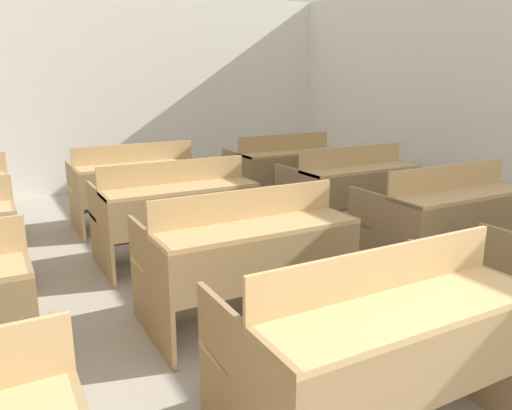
{
  "coord_description": "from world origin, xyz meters",
  "views": [
    {
      "loc": [
        -1.53,
        0.0,
        1.61
      ],
      "look_at": [
        0.02,
        2.84,
        0.78
      ],
      "focal_mm": 35.0,
      "sensor_mm": 36.0,
      "label": 1
    }
  ],
  "objects_px": {
    "bench_second_center": "(246,253)",
    "bench_third_right": "(350,187)",
    "bench_back_center": "(136,183)",
    "bench_front_center": "(375,339)",
    "bench_back_right": "(283,168)",
    "bench_second_right": "(444,216)",
    "bench_third_center": "(175,209)"
  },
  "relations": [
    {
      "from": "bench_second_center",
      "to": "bench_third_right",
      "type": "xyz_separation_m",
      "value": [
        1.91,
        1.29,
        0.0
      ]
    },
    {
      "from": "bench_back_center",
      "to": "bench_third_right",
      "type": "bearing_deg",
      "value": -33.61
    },
    {
      "from": "bench_front_center",
      "to": "bench_second_center",
      "type": "xyz_separation_m",
      "value": [
        0.02,
        1.27,
        0.0
      ]
    },
    {
      "from": "bench_back_center",
      "to": "bench_back_right",
      "type": "bearing_deg",
      "value": 0.48
    },
    {
      "from": "bench_third_right",
      "to": "bench_front_center",
      "type": "bearing_deg",
      "value": -127.11
    },
    {
      "from": "bench_second_center",
      "to": "bench_third_right",
      "type": "relative_size",
      "value": 1.0
    },
    {
      "from": "bench_back_center",
      "to": "bench_back_right",
      "type": "xyz_separation_m",
      "value": [
        1.91,
        0.02,
        0.0
      ]
    },
    {
      "from": "bench_second_right",
      "to": "bench_back_center",
      "type": "bearing_deg",
      "value": 126.64
    },
    {
      "from": "bench_third_center",
      "to": "bench_second_center",
      "type": "bearing_deg",
      "value": -88.88
    },
    {
      "from": "bench_third_center",
      "to": "bench_third_right",
      "type": "bearing_deg",
      "value": -0.35
    },
    {
      "from": "bench_second_right",
      "to": "bench_third_right",
      "type": "relative_size",
      "value": 1.0
    },
    {
      "from": "bench_second_right",
      "to": "bench_back_right",
      "type": "xyz_separation_m",
      "value": [
        0.01,
        2.57,
        0.0
      ]
    },
    {
      "from": "bench_second_right",
      "to": "bench_third_right",
      "type": "xyz_separation_m",
      "value": [
        0.03,
        1.27,
        0.0
      ]
    },
    {
      "from": "bench_second_center",
      "to": "bench_third_right",
      "type": "bearing_deg",
      "value": 33.94
    },
    {
      "from": "bench_front_center",
      "to": "bench_third_right",
      "type": "bearing_deg",
      "value": 52.89
    },
    {
      "from": "bench_third_center",
      "to": "bench_back_right",
      "type": "relative_size",
      "value": 1.0
    },
    {
      "from": "bench_front_center",
      "to": "bench_back_center",
      "type": "relative_size",
      "value": 1.0
    },
    {
      "from": "bench_front_center",
      "to": "bench_back_right",
      "type": "height_order",
      "value": "same"
    },
    {
      "from": "bench_front_center",
      "to": "bench_back_center",
      "type": "height_order",
      "value": "same"
    },
    {
      "from": "bench_front_center",
      "to": "bench_back_center",
      "type": "distance_m",
      "value": 3.84
    },
    {
      "from": "bench_second_right",
      "to": "bench_third_center",
      "type": "xyz_separation_m",
      "value": [
        -1.91,
        1.28,
        0.0
      ]
    },
    {
      "from": "bench_second_right",
      "to": "bench_third_right",
      "type": "bearing_deg",
      "value": 88.58
    },
    {
      "from": "bench_front_center",
      "to": "bench_third_right",
      "type": "height_order",
      "value": "same"
    },
    {
      "from": "bench_third_right",
      "to": "bench_back_right",
      "type": "xyz_separation_m",
      "value": [
        -0.02,
        1.3,
        0.0
      ]
    },
    {
      "from": "bench_third_center",
      "to": "bench_third_right",
      "type": "relative_size",
      "value": 1.0
    },
    {
      "from": "bench_third_center",
      "to": "bench_back_right",
      "type": "bearing_deg",
      "value": 33.89
    },
    {
      "from": "bench_back_right",
      "to": "bench_front_center",
      "type": "bearing_deg",
      "value": -116.39
    },
    {
      "from": "bench_back_center",
      "to": "bench_second_center",
      "type": "bearing_deg",
      "value": -89.57
    },
    {
      "from": "bench_second_right",
      "to": "bench_third_center",
      "type": "height_order",
      "value": "same"
    },
    {
      "from": "bench_back_center",
      "to": "bench_front_center",
      "type": "bearing_deg",
      "value": -90.0
    },
    {
      "from": "bench_back_right",
      "to": "bench_back_center",
      "type": "bearing_deg",
      "value": -179.52
    },
    {
      "from": "bench_second_center",
      "to": "bench_third_center",
      "type": "xyz_separation_m",
      "value": [
        -0.03,
        1.3,
        0.0
      ]
    }
  ]
}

